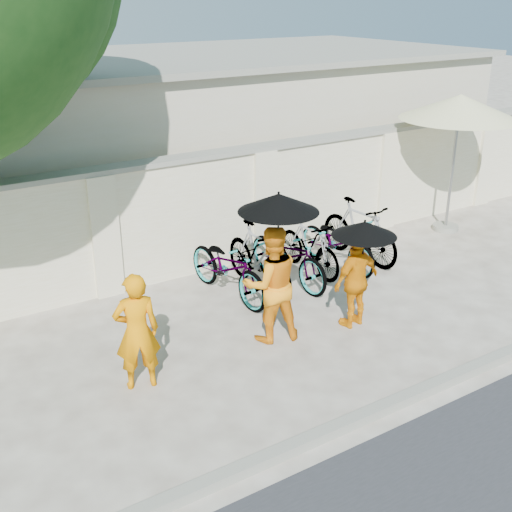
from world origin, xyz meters
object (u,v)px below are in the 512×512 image
monk_center (271,284)px  monk_left (137,332)px  patio_umbrella (460,108)px  monk_right (356,280)px

monk_center → monk_left: bearing=17.9°
monk_left → monk_center: 2.04m
monk_left → patio_umbrella: patio_umbrella is taller
monk_right → patio_umbrella: patio_umbrella is taller
monk_left → patio_umbrella: bearing=-152.0°
patio_umbrella → monk_right: bearing=-153.9°
monk_center → monk_right: (1.26, -0.33, -0.13)m
monk_center → patio_umbrella: size_ratio=0.59×
monk_left → monk_right: 3.31m
monk_right → patio_umbrella: bearing=-160.0°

